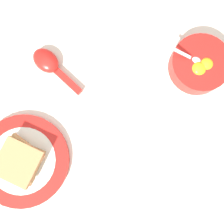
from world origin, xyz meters
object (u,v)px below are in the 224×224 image
toast_plate (23,160)px  soup_spoon (49,64)px  egg_bowl (199,65)px  toast_sandwich (19,161)px

toast_plate → soup_spoon: size_ratio=1.42×
egg_bowl → soup_spoon: size_ratio=0.96×
toast_plate → soup_spoon: soup_spoon is taller
egg_bowl → toast_sandwich: size_ratio=1.40×
toast_sandwich → soup_spoon: (-0.04, 0.25, -0.02)m
egg_bowl → toast_plate: size_ratio=0.68×
toast_plate → toast_sandwich: size_ratio=2.05×
toast_plate → soup_spoon: 0.25m
toast_sandwich → soup_spoon: toast_sandwich is taller
egg_bowl → toast_plate: bearing=-130.1°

